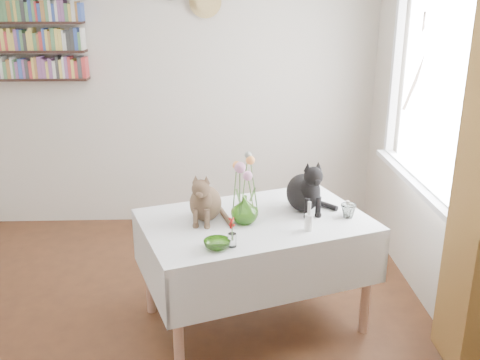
{
  "coord_description": "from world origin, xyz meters",
  "views": [
    {
      "loc": [
        0.56,
        -2.67,
        2.09
      ],
      "look_at": [
        0.68,
        0.35,
        1.05
      ],
      "focal_mm": 40.0,
      "sensor_mm": 36.0,
      "label": 1
    }
  ],
  "objects_px": {
    "black_cat": "(304,183)",
    "flower_vase": "(245,209)",
    "dining_table": "(255,245)",
    "tabby_cat": "(205,194)",
    "bookshelf_unit": "(25,27)"
  },
  "relations": [
    {
      "from": "black_cat",
      "to": "flower_vase",
      "type": "distance_m",
      "value": 0.46
    },
    {
      "from": "dining_table",
      "to": "tabby_cat",
      "type": "relative_size",
      "value": 4.87
    },
    {
      "from": "tabby_cat",
      "to": "flower_vase",
      "type": "xyz_separation_m",
      "value": [
        0.24,
        -0.07,
        -0.08
      ]
    },
    {
      "from": "dining_table",
      "to": "black_cat",
      "type": "distance_m",
      "value": 0.52
    },
    {
      "from": "dining_table",
      "to": "bookshelf_unit",
      "type": "relative_size",
      "value": 1.62
    },
    {
      "from": "black_cat",
      "to": "flower_vase",
      "type": "xyz_separation_m",
      "value": [
        -0.4,
        -0.21,
        -0.09
      ]
    },
    {
      "from": "black_cat",
      "to": "tabby_cat",
      "type": "bearing_deg",
      "value": 175.93
    },
    {
      "from": "black_cat",
      "to": "dining_table",
      "type": "bearing_deg",
      "value": -171.37
    },
    {
      "from": "tabby_cat",
      "to": "bookshelf_unit",
      "type": "height_order",
      "value": "bookshelf_unit"
    },
    {
      "from": "tabby_cat",
      "to": "black_cat",
      "type": "relative_size",
      "value": 0.91
    },
    {
      "from": "tabby_cat",
      "to": "black_cat",
      "type": "height_order",
      "value": "black_cat"
    },
    {
      "from": "dining_table",
      "to": "bookshelf_unit",
      "type": "xyz_separation_m",
      "value": [
        -1.88,
        1.71,
        1.28
      ]
    },
    {
      "from": "tabby_cat",
      "to": "black_cat",
      "type": "bearing_deg",
      "value": 23.01
    },
    {
      "from": "flower_vase",
      "to": "bookshelf_unit",
      "type": "relative_size",
      "value": 0.18
    },
    {
      "from": "black_cat",
      "to": "flower_vase",
      "type": "height_order",
      "value": "black_cat"
    }
  ]
}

